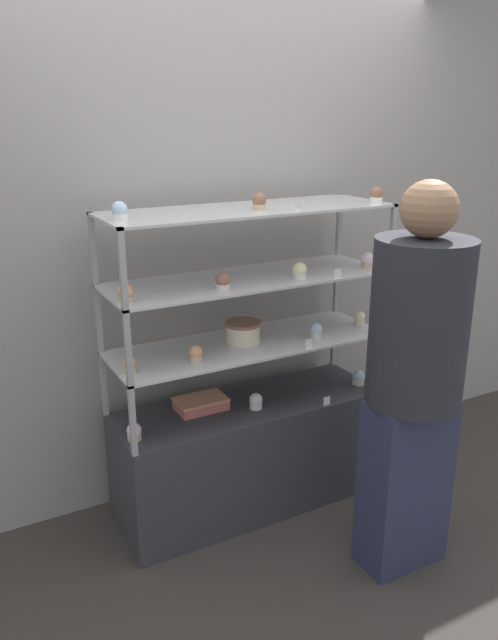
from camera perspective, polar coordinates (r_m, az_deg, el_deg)
ground_plane at (r=3.39m, az=0.00°, el=-16.24°), size 20.00×20.00×0.00m
back_wall at (r=3.18m, az=-3.18°, el=7.00°), size 8.00×0.05×2.60m
display_base at (r=3.24m, az=0.00°, el=-12.10°), size 1.34×0.45×0.57m
display_riser_lower at (r=2.98m, az=0.00°, el=-2.40°), size 1.34×0.45×0.32m
display_riser_middle at (r=2.89m, az=0.00°, el=3.53°), size 1.34×0.45×0.32m
display_riser_upper at (r=2.82m, az=0.00°, el=9.80°), size 1.34×0.45×0.32m
layer_cake_centerpiece at (r=2.96m, az=-0.56°, el=-1.11°), size 0.17×0.17×0.10m
sheet_cake_frosted at (r=3.04m, az=-4.42°, el=-7.63°), size 0.24×0.16×0.06m
cupcake_0 at (r=2.80m, az=-10.46°, el=-10.04°), size 0.06×0.06×0.08m
cupcake_1 at (r=3.03m, az=0.56°, el=-7.46°), size 0.06×0.06×0.08m
cupcake_2 at (r=3.34m, az=9.96°, el=-5.23°), size 0.06×0.06×0.08m
price_tag_0 at (r=3.09m, az=7.12°, el=-7.35°), size 0.04×0.00×0.04m
cupcake_3 at (r=2.66m, az=-10.88°, el=-4.08°), size 0.06×0.06×0.07m
cupcake_4 at (r=2.75m, az=-4.90°, el=-3.07°), size 0.06×0.06×0.07m
cupcake_5 at (r=3.04m, az=6.17°, el=-1.00°), size 0.06×0.06×0.07m
cupcake_6 at (r=3.26m, az=10.06°, el=0.15°), size 0.06×0.06×0.07m
price_tag_1 at (r=2.91m, az=5.49°, el=-2.18°), size 0.04×0.00×0.04m
cupcake_7 at (r=2.54m, az=-11.23°, el=2.39°), size 0.07×0.07×0.07m
cupcake_8 at (r=2.68m, az=-2.42°, el=3.56°), size 0.07×0.07×0.07m
cupcake_9 at (r=2.87m, az=4.65°, el=4.51°), size 0.07×0.07×0.07m
cupcake_10 at (r=3.12m, az=10.78°, el=5.37°), size 0.07×0.07×0.07m
price_tag_2 at (r=2.89m, az=8.12°, el=4.25°), size 0.04×0.00×0.04m
cupcake_11 at (r=2.54m, az=-11.76°, el=9.72°), size 0.06×0.06×0.07m
cupcake_12 at (r=2.76m, az=0.95°, el=10.76°), size 0.06×0.06×0.07m
cupcake_13 at (r=3.06m, az=11.57°, el=11.14°), size 0.06×0.06×0.07m
price_tag_3 at (r=2.71m, az=4.43°, el=10.28°), size 0.04×0.00×0.04m
customer_figure at (r=2.65m, az=14.87°, el=-4.86°), size 0.40×0.40×1.69m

